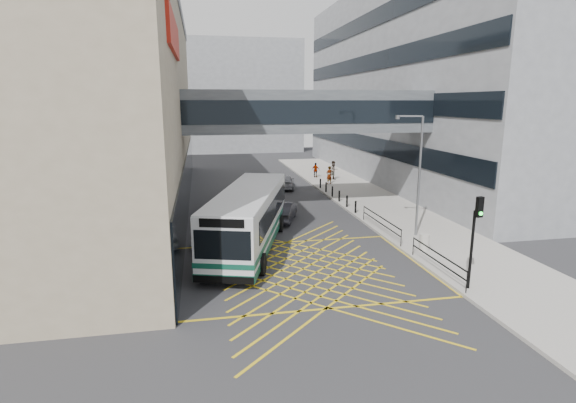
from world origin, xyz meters
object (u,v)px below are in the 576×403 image
litter_bin (424,242)px  pedestrian_b (334,170)px  pedestrian_a (329,175)px  bus (249,217)px  car_white (209,231)px  car_silver (285,181)px  pedestrian_c (316,170)px  car_dark (283,211)px  street_lamp (417,169)px  traffic_light (475,230)px

litter_bin → pedestrian_b: size_ratio=0.48×
pedestrian_a → pedestrian_b: 2.59m
bus → pedestrian_b: 23.17m
car_white → car_silver: (7.55, 15.93, -0.03)m
litter_bin → pedestrian_a: (0.53, 20.78, 0.42)m
car_white → pedestrian_c: (11.85, 20.72, 0.24)m
pedestrian_b → pedestrian_c: pedestrian_b is taller
car_dark → pedestrian_b: size_ratio=2.25×
car_white → bus: bearing=157.6°
car_white → car_dark: 6.57m
pedestrian_c → street_lamp: bearing=126.9°
street_lamp → pedestrian_b: bearing=110.7°
bus → pedestrian_c: bus is taller
litter_bin → pedestrian_b: (1.70, 23.09, 0.51)m
traffic_light → pedestrian_a: size_ratio=2.34×
bus → car_white: (-2.23, 1.46, -1.12)m
pedestrian_a → pedestrian_c: (-0.30, 4.16, -0.10)m
pedestrian_b → car_silver: bearing=-168.7°
pedestrian_a → car_silver: bearing=-19.2°
bus → pedestrian_c: (9.62, 22.18, -0.88)m
traffic_light → pedestrian_b: size_ratio=2.13×
street_lamp → pedestrian_c: (-0.49, 22.15, -3.35)m
traffic_light → pedestrian_c: 30.33m
pedestrian_a → pedestrian_c: pedestrian_a is taller
bus → litter_bin: (9.39, -2.77, -1.20)m
pedestrian_b → traffic_light: bearing=-110.1°
car_dark → traffic_light: 14.95m
litter_bin → pedestrian_a: bearing=88.5°
car_white → car_dark: size_ratio=1.00×
car_white → car_silver: car_white is taller
car_white → street_lamp: (12.35, -1.43, 3.60)m
car_silver → street_lamp: (4.80, -17.36, 3.62)m
car_dark → pedestrian_a: size_ratio=2.48×
car_silver → street_lamp: size_ratio=0.60×
litter_bin → car_white: bearing=160.0°
bus → car_silver: size_ratio=2.87×
car_dark → car_silver: (2.36, 11.89, -0.02)m
bus → street_lamp: street_lamp is taller
car_dark → litter_bin: size_ratio=4.74×
litter_bin → pedestrian_b: bearing=85.8°
bus → car_dark: 6.34m
litter_bin → pedestrian_b: pedestrian_b is taller
car_dark → pedestrian_c: size_ratio=2.81×
car_silver → street_lamp: bearing=115.1°
street_lamp → bus: bearing=-156.3°
car_dark → pedestrian_b: bearing=-99.3°
litter_bin → pedestrian_c: (0.23, 24.94, 0.32)m
pedestrian_b → pedestrian_a: bearing=-132.5°
car_silver → traffic_light: bearing=107.5°
car_silver → car_dark: bearing=88.4°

